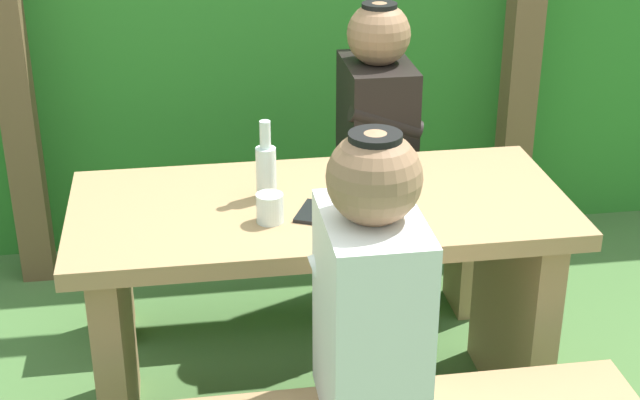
{
  "coord_description": "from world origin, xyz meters",
  "views": [
    {
      "loc": [
        -0.37,
        -2.4,
        1.86
      ],
      "look_at": [
        0.0,
        0.0,
        0.74
      ],
      "focal_mm": 53.47,
      "sensor_mm": 36.0,
      "label": 1
    }
  ],
  "objects_px": {
    "bench_far": "(295,242)",
    "bottle_right": "(266,168)",
    "drinking_glass": "(270,208)",
    "cell_phone": "(313,212)",
    "picnic_table": "(320,274)",
    "person_white_shirt": "(371,292)",
    "bottle_left": "(369,175)",
    "person_black_coat": "(377,116)"
  },
  "relations": [
    {
      "from": "bottle_right",
      "to": "cell_phone",
      "type": "bearing_deg",
      "value": -47.49
    },
    {
      "from": "picnic_table",
      "to": "drinking_glass",
      "type": "xyz_separation_m",
      "value": [
        -0.15,
        -0.11,
        0.28
      ]
    },
    {
      "from": "drinking_glass",
      "to": "cell_phone",
      "type": "height_order",
      "value": "drinking_glass"
    },
    {
      "from": "person_white_shirt",
      "to": "person_black_coat",
      "type": "relative_size",
      "value": 1.0
    },
    {
      "from": "person_white_shirt",
      "to": "drinking_glass",
      "type": "bearing_deg",
      "value": 111.3
    },
    {
      "from": "picnic_table",
      "to": "person_white_shirt",
      "type": "height_order",
      "value": "person_white_shirt"
    },
    {
      "from": "picnic_table",
      "to": "cell_phone",
      "type": "height_order",
      "value": "cell_phone"
    },
    {
      "from": "bottle_left",
      "to": "bench_far",
      "type": "bearing_deg",
      "value": 101.61
    },
    {
      "from": "bench_far",
      "to": "bottle_right",
      "type": "height_order",
      "value": "bottle_right"
    },
    {
      "from": "bench_far",
      "to": "person_black_coat",
      "type": "xyz_separation_m",
      "value": [
        0.28,
        -0.0,
        0.46
      ]
    },
    {
      "from": "drinking_glass",
      "to": "cell_phone",
      "type": "bearing_deg",
      "value": 14.85
    },
    {
      "from": "drinking_glass",
      "to": "person_white_shirt",
      "type": "bearing_deg",
      "value": -68.7
    },
    {
      "from": "person_black_coat",
      "to": "person_white_shirt",
      "type": "bearing_deg",
      "value": -102.54
    },
    {
      "from": "bottle_right",
      "to": "cell_phone",
      "type": "xyz_separation_m",
      "value": [
        0.11,
        -0.12,
        -0.09
      ]
    },
    {
      "from": "person_white_shirt",
      "to": "bottle_left",
      "type": "distance_m",
      "value": 0.54
    },
    {
      "from": "person_white_shirt",
      "to": "drinking_glass",
      "type": "distance_m",
      "value": 0.5
    },
    {
      "from": "bottle_right",
      "to": "person_white_shirt",
      "type": "bearing_deg",
      "value": -74.31
    },
    {
      "from": "picnic_table",
      "to": "bottle_right",
      "type": "distance_m",
      "value": 0.36
    },
    {
      "from": "drinking_glass",
      "to": "bottle_right",
      "type": "bearing_deg",
      "value": 87.42
    },
    {
      "from": "person_white_shirt",
      "to": "bottle_left",
      "type": "bearing_deg",
      "value": 79.27
    },
    {
      "from": "picnic_table",
      "to": "person_black_coat",
      "type": "height_order",
      "value": "person_black_coat"
    },
    {
      "from": "drinking_glass",
      "to": "cell_phone",
      "type": "distance_m",
      "value": 0.13
    },
    {
      "from": "picnic_table",
      "to": "bottle_left",
      "type": "distance_m",
      "value": 0.35
    },
    {
      "from": "bench_far",
      "to": "picnic_table",
      "type": "bearing_deg",
      "value": -90.0
    },
    {
      "from": "bench_far",
      "to": "drinking_glass",
      "type": "relative_size",
      "value": 17.54
    },
    {
      "from": "person_white_shirt",
      "to": "cell_phone",
      "type": "relative_size",
      "value": 5.14
    },
    {
      "from": "person_black_coat",
      "to": "cell_phone",
      "type": "distance_m",
      "value": 0.72
    },
    {
      "from": "bottle_right",
      "to": "person_black_coat",
      "type": "bearing_deg",
      "value": 50.73
    },
    {
      "from": "bottle_left",
      "to": "cell_phone",
      "type": "distance_m",
      "value": 0.18
    },
    {
      "from": "bench_far",
      "to": "person_white_shirt",
      "type": "distance_m",
      "value": 1.23
    },
    {
      "from": "bench_far",
      "to": "bottle_left",
      "type": "xyz_separation_m",
      "value": [
        0.13,
        -0.62,
        0.51
      ]
    },
    {
      "from": "bench_far",
      "to": "bottle_left",
      "type": "bearing_deg",
      "value": -78.39
    },
    {
      "from": "bench_far",
      "to": "cell_phone",
      "type": "distance_m",
      "value": 0.78
    },
    {
      "from": "bottle_left",
      "to": "bottle_right",
      "type": "relative_size",
      "value": 1.01
    },
    {
      "from": "bench_far",
      "to": "bottle_left",
      "type": "height_order",
      "value": "bottle_left"
    },
    {
      "from": "bench_far",
      "to": "cell_phone",
      "type": "relative_size",
      "value": 10.0
    },
    {
      "from": "picnic_table",
      "to": "bottle_right",
      "type": "xyz_separation_m",
      "value": [
        -0.15,
        0.05,
        0.33
      ]
    },
    {
      "from": "bench_far",
      "to": "person_black_coat",
      "type": "height_order",
      "value": "person_black_coat"
    },
    {
      "from": "person_black_coat",
      "to": "bench_far",
      "type": "bearing_deg",
      "value": 179.33
    },
    {
      "from": "drinking_glass",
      "to": "bench_far",
      "type": "bearing_deg",
      "value": 77.4
    },
    {
      "from": "bench_far",
      "to": "bottle_left",
      "type": "distance_m",
      "value": 0.82
    },
    {
      "from": "person_white_shirt",
      "to": "cell_phone",
      "type": "bearing_deg",
      "value": 96.98
    }
  ]
}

